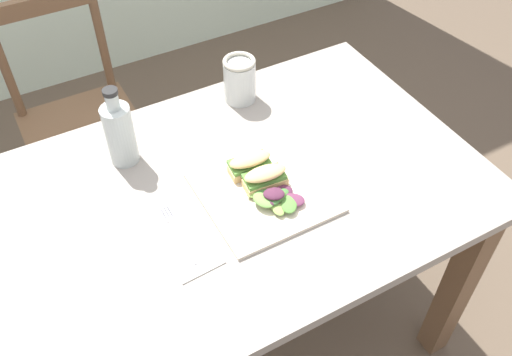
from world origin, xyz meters
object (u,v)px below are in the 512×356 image
at_px(sandwich_half_front, 265,177).
at_px(mason_jar_iced_tea, 240,81).
at_px(sandwich_half_back, 250,164).
at_px(chair_wooden_far, 80,121).
at_px(bottle_cold_brew, 120,136).
at_px(plate_lunch, 264,193).
at_px(fork_on_napkin, 176,230).
at_px(dining_table, 222,227).

distance_m(sandwich_half_front, mason_jar_iced_tea, 0.37).
bearing_deg(sandwich_half_back, mason_jar_iced_tea, 66.93).
bearing_deg(chair_wooden_far, bottle_cold_brew, -88.00).
relative_size(plate_lunch, sandwich_half_front, 2.66).
distance_m(plate_lunch, sandwich_half_front, 0.04).
bearing_deg(sandwich_half_front, mason_jar_iced_tea, 71.98).
xyz_separation_m(chair_wooden_far, fork_on_napkin, (0.04, -0.86, 0.30)).
relative_size(dining_table, plate_lunch, 4.50).
bearing_deg(sandwich_half_back, bottle_cold_brew, 141.38).
bearing_deg(bottle_cold_brew, dining_table, -55.43).
height_order(dining_table, sandwich_half_back, sandwich_half_back).
bearing_deg(mason_jar_iced_tea, chair_wooden_far, 128.96).
height_order(dining_table, chair_wooden_far, chair_wooden_far).
xyz_separation_m(plate_lunch, sandwich_half_back, (0.00, 0.08, 0.03)).
xyz_separation_m(dining_table, mason_jar_iced_tea, (0.22, 0.31, 0.19)).
bearing_deg(bottle_cold_brew, sandwich_half_back, -38.62).
xyz_separation_m(plate_lunch, bottle_cold_brew, (-0.26, 0.28, 0.07)).
relative_size(chair_wooden_far, sandwich_half_back, 7.79).
height_order(fork_on_napkin, mason_jar_iced_tea, mason_jar_iced_tea).
bearing_deg(dining_table, bottle_cold_brew, 124.57).
xyz_separation_m(chair_wooden_far, sandwich_half_front, (0.29, -0.84, 0.33)).
bearing_deg(sandwich_half_back, fork_on_napkin, -161.41).
bearing_deg(sandwich_half_front, fork_on_napkin, -175.41).
distance_m(fork_on_napkin, mason_jar_iced_tea, 0.52).
relative_size(sandwich_half_back, mason_jar_iced_tea, 0.83).
relative_size(sandwich_half_back, fork_on_napkin, 0.60).
distance_m(chair_wooden_far, plate_lunch, 0.95).
distance_m(plate_lunch, bottle_cold_brew, 0.39).
bearing_deg(plate_lunch, sandwich_half_back, 88.31).
xyz_separation_m(chair_wooden_far, mason_jar_iced_tea, (0.40, -0.50, 0.35)).
distance_m(dining_table, fork_on_napkin, 0.20).
xyz_separation_m(plate_lunch, mason_jar_iced_tea, (0.12, 0.36, 0.06)).
bearing_deg(chair_wooden_far, sandwich_half_front, -71.17).
distance_m(chair_wooden_far, sandwich_half_back, 0.89).
xyz_separation_m(sandwich_half_front, bottle_cold_brew, (-0.27, 0.27, 0.04)).
height_order(plate_lunch, sandwich_half_back, sandwich_half_back).
bearing_deg(bottle_cold_brew, sandwich_half_front, -44.84).
bearing_deg(fork_on_napkin, dining_table, 21.89).
bearing_deg(plate_lunch, dining_table, 152.14).
bearing_deg(sandwich_half_back, plate_lunch, -91.69).
bearing_deg(dining_table, sandwich_half_back, 13.80).
xyz_separation_m(bottle_cold_brew, mason_jar_iced_tea, (0.38, 0.08, -0.02)).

